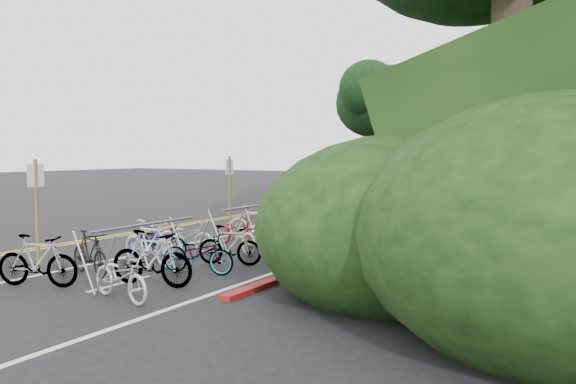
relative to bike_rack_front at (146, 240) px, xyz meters
name	(u,v)px	position (x,y,z in m)	size (l,w,h in m)	color
ground	(95,254)	(-3.49, 1.64, -0.86)	(120.00, 120.00, 0.00)	black
road_markings	(306,217)	(-2.86, 11.74, -0.86)	(7.47, 80.00, 0.01)	gold
red_curb	(443,219)	(2.21, 13.64, -0.81)	(0.25, 28.00, 0.10)	maroon
bike_rack_front	(146,240)	(0.00, 0.00, 0.00)	(1.15, 2.78, 1.19)	gray
bike_racks_rest	(387,194)	(-0.49, 14.64, -0.01)	(1.14, 23.00, 1.17)	gray
signpost_near	(37,208)	(-2.78, -0.48, 0.55)	(0.08, 0.40, 2.47)	brown
signposts_rest	(346,178)	(-2.89, 15.64, 0.57)	(0.08, 18.40, 2.50)	brown
bike_front	(146,241)	(-2.05, 2.02, -0.45)	(1.57, 0.55, 0.83)	navy
bike_valet	(270,227)	(-0.44, 5.28, -0.37)	(3.44, 14.68, 1.10)	slate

